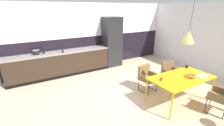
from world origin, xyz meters
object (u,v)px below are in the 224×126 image
(cooking_pot, at_px, (36,52))
(bottle_vinegar_dark, at_px, (44,51))
(bottle_spice_small, at_px, (63,50))
(mug_tall_blue, at_px, (161,79))
(armchair_corner_seat, at_px, (224,96))
(open_book, at_px, (202,76))
(refrigerator_column, at_px, (112,42))
(armchair_far_side, at_px, (170,70))
(armchair_head_of_table, at_px, (147,75))
(fruit_bowl, at_px, (191,76))
(dining_table, at_px, (182,79))
(mug_glass_clear, at_px, (187,67))
(pendant_lamp_over_table_near, at_px, (188,37))

(cooking_pot, xyz_separation_m, bottle_vinegar_dark, (0.25, -0.01, 0.02))
(bottle_spice_small, bearing_deg, mug_tall_blue, -62.73)
(armchair_corner_seat, height_order, open_book, armchair_corner_seat)
(mug_tall_blue, height_order, bottle_vinegar_dark, bottle_vinegar_dark)
(refrigerator_column, bearing_deg, armchair_far_side, -74.54)
(armchair_head_of_table, xyz_separation_m, fruit_bowl, (0.49, -1.08, 0.29))
(fruit_bowl, distance_m, open_book, 0.36)
(dining_table, xyz_separation_m, fruit_bowl, (0.17, -0.13, 0.09))
(armchair_far_side, relative_size, bottle_vinegar_dark, 3.06)
(fruit_bowl, xyz_separation_m, bottle_vinegar_dark, (-3.03, 3.61, 0.23))
(cooking_pot, relative_size, bottle_vinegar_dark, 0.90)
(open_book, distance_m, bottle_spice_small, 4.48)
(fruit_bowl, bearing_deg, mug_glass_clear, 42.86)
(armchair_corner_seat, distance_m, mug_glass_clear, 1.25)
(refrigerator_column, relative_size, fruit_bowl, 8.12)
(bottle_spice_small, height_order, bottle_vinegar_dark, bottle_spice_small)
(armchair_corner_seat, distance_m, pendant_lamp_over_table_near, 1.60)
(dining_table, distance_m, bottle_vinegar_dark, 4.52)
(bottle_spice_small, bearing_deg, armchair_head_of_table, -50.43)
(open_book, distance_m, mug_glass_clear, 0.60)
(mug_tall_blue, height_order, cooking_pot, cooking_pot)
(dining_table, xyz_separation_m, armchair_corner_seat, (0.44, -0.84, -0.20))
(open_book, bearing_deg, refrigerator_column, 99.85)
(armchair_corner_seat, distance_m, fruit_bowl, 0.82)
(dining_table, bearing_deg, bottle_vinegar_dark, 129.40)
(refrigerator_column, height_order, pendant_lamp_over_table_near, pendant_lamp_over_table_near)
(open_book, bearing_deg, cooking_pot, 134.26)
(fruit_bowl, bearing_deg, dining_table, 142.19)
(open_book, relative_size, mug_glass_clear, 2.38)
(open_book, bearing_deg, armchair_far_side, 85.84)
(open_book, relative_size, bottle_vinegar_dark, 1.19)
(cooking_pot, bearing_deg, pendant_lamp_over_table_near, -48.32)
(open_book, distance_m, mug_tall_blue, 1.19)
(open_book, xyz_separation_m, cooking_pot, (-3.63, 3.72, 0.25))
(armchair_far_side, xyz_separation_m, bottle_spice_small, (-2.85, 2.43, 0.51))
(cooking_pot, height_order, pendant_lamp_over_table_near, pendant_lamp_over_table_near)
(open_book, relative_size, mug_tall_blue, 2.66)
(mug_glass_clear, xyz_separation_m, bottle_spice_small, (-2.94, 2.94, 0.23))
(dining_table, relative_size, mug_glass_clear, 13.43)
(mug_tall_blue, relative_size, pendant_lamp_over_table_near, 0.12)
(armchair_head_of_table, height_order, bottle_vinegar_dark, bottle_vinegar_dark)
(fruit_bowl, xyz_separation_m, mug_tall_blue, (-0.79, 0.25, -0.00))
(armchair_head_of_table, height_order, mug_tall_blue, mug_tall_blue)
(mug_glass_clear, bearing_deg, cooking_pot, 140.35)
(bottle_vinegar_dark, height_order, pendant_lamp_over_table_near, pendant_lamp_over_table_near)
(dining_table, relative_size, pendant_lamp_over_table_near, 1.78)
(fruit_bowl, bearing_deg, armchair_far_side, 66.54)
(armchair_head_of_table, xyz_separation_m, bottle_vinegar_dark, (-2.53, 2.53, 0.52))
(armchair_corner_seat, bearing_deg, mug_tall_blue, 124.46)
(refrigerator_column, height_order, armchair_corner_seat, refrigerator_column)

